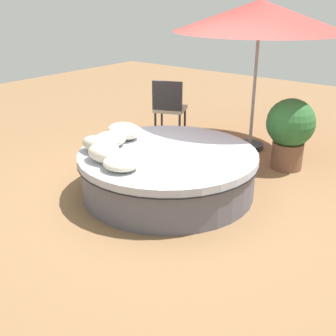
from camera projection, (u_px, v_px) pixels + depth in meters
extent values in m
plane|color=olive|center=(168.00, 192.00, 5.38)|extent=(16.00, 16.00, 0.00)
cylinder|color=#595966|center=(168.00, 175.00, 5.30)|extent=(2.15, 2.15, 0.45)
cylinder|color=black|center=(168.00, 159.00, 5.21)|extent=(2.23, 2.23, 0.02)
cylinder|color=#B2B7C6|center=(168.00, 155.00, 5.19)|extent=(2.22, 2.22, 0.09)
ellipsoid|color=beige|center=(124.00, 131.00, 5.59)|extent=(0.48, 0.39, 0.22)
ellipsoid|color=beige|center=(110.00, 139.00, 5.37)|extent=(0.42, 0.36, 0.17)
ellipsoid|color=beige|center=(100.00, 145.00, 5.09)|extent=(0.56, 0.29, 0.21)
ellipsoid|color=silver|center=(105.00, 153.00, 4.81)|extent=(0.48, 0.29, 0.21)
ellipsoid|color=beige|center=(121.00, 163.00, 4.62)|extent=(0.42, 0.37, 0.15)
cylinder|color=#333338|center=(162.00, 118.00, 7.80)|extent=(0.04, 0.04, 0.42)
cylinder|color=#333338|center=(185.00, 120.00, 7.70)|extent=(0.04, 0.04, 0.42)
cylinder|color=#333338|center=(155.00, 124.00, 7.43)|extent=(0.04, 0.04, 0.42)
cylinder|color=#333338|center=(180.00, 126.00, 7.33)|extent=(0.04, 0.04, 0.42)
cube|color=beige|center=(170.00, 109.00, 7.47)|extent=(0.68, 0.66, 0.06)
cube|color=#333338|center=(167.00, 96.00, 7.17)|extent=(0.50, 0.26, 0.50)
cylinder|color=#262628|center=(250.00, 146.00, 6.88)|extent=(0.44, 0.44, 0.08)
cylinder|color=#99999E|center=(255.00, 79.00, 6.46)|extent=(0.05, 0.05, 2.26)
cone|color=#B23D38|center=(260.00, 15.00, 6.11)|extent=(2.56, 2.56, 0.45)
cylinder|color=brown|center=(287.00, 155.00, 6.05)|extent=(0.44, 0.44, 0.39)
sphere|color=#2D6633|center=(291.00, 123.00, 5.87)|extent=(0.68, 0.68, 0.68)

